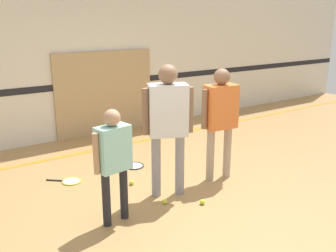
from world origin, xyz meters
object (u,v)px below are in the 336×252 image
(racket_spare_on_floor, at_px, (133,166))
(tennis_ball_stray_right, at_px, (132,183))
(person_instructor, at_px, (168,117))
(person_student_left, at_px, (113,154))
(person_student_right, at_px, (220,112))
(racket_second_spare, at_px, (70,181))
(tennis_ball_stray_left, at_px, (165,202))
(tennis_ball_by_spare_racket, at_px, (127,163))
(tennis_ball_near_instructor, at_px, (203,202))

(racket_spare_on_floor, distance_m, tennis_ball_stray_right, 0.68)
(person_instructor, distance_m, person_student_left, 0.95)
(person_student_right, bearing_deg, racket_second_spare, -23.58)
(person_student_left, xyz_separation_m, racket_spare_on_floor, (0.97, 1.35, -0.81))
(person_instructor, bearing_deg, tennis_ball_stray_left, -109.51)
(racket_spare_on_floor, height_order, tennis_ball_by_spare_racket, tennis_ball_by_spare_racket)
(person_student_left, bearing_deg, tennis_ball_by_spare_racket, 48.67)
(racket_spare_on_floor, bearing_deg, person_student_right, 140.52)
(person_student_right, distance_m, tennis_ball_stray_right, 1.59)
(racket_second_spare, distance_m, tennis_ball_by_spare_racket, 0.99)
(tennis_ball_stray_left, bearing_deg, tennis_ball_stray_right, 95.59)
(person_student_left, relative_size, person_student_right, 0.83)
(racket_second_spare, bearing_deg, person_instructor, 171.06)
(person_student_right, height_order, racket_second_spare, person_student_right)
(tennis_ball_by_spare_racket, distance_m, tennis_ball_stray_right, 0.76)
(tennis_ball_by_spare_racket, bearing_deg, tennis_ball_stray_left, -98.98)
(racket_spare_on_floor, relative_size, tennis_ball_near_instructor, 8.44)
(person_instructor, xyz_separation_m, person_student_left, (-0.88, -0.24, -0.24))
(tennis_ball_near_instructor, height_order, tennis_ball_stray_left, same)
(person_instructor, bearing_deg, tennis_ball_near_instructor, -43.69)
(person_instructor, xyz_separation_m, person_student_right, (0.90, 0.02, -0.07))
(tennis_ball_by_spare_racket, bearing_deg, person_instructor, -91.80)
(person_student_right, height_order, racket_spare_on_floor, person_student_right)
(person_student_left, relative_size, racket_spare_on_floor, 2.39)
(person_instructor, bearing_deg, tennis_ball_by_spare_racket, 111.58)
(person_student_right, bearing_deg, tennis_ball_stray_right, -16.51)
(racket_spare_on_floor, distance_m, tennis_ball_near_instructor, 1.60)
(racket_spare_on_floor, relative_size, tennis_ball_stray_right, 8.44)
(person_student_left, distance_m, racket_spare_on_floor, 1.85)
(person_student_left, distance_m, person_student_right, 1.81)
(racket_spare_on_floor, xyz_separation_m, tennis_ball_near_instructor, (0.12, -1.59, 0.02))
(person_student_left, bearing_deg, tennis_ball_near_instructor, -21.69)
(person_student_right, bearing_deg, racket_spare_on_floor, -46.18)
(person_instructor, bearing_deg, person_student_right, 24.85)
(racket_second_spare, bearing_deg, tennis_ball_near_instructor, 166.56)
(tennis_ball_near_instructor, distance_m, tennis_ball_stray_right, 1.11)
(tennis_ball_near_instructor, relative_size, tennis_ball_stray_left, 1.00)
(person_student_right, relative_size, tennis_ball_stray_left, 24.36)
(person_student_left, bearing_deg, tennis_ball_stray_left, -6.31)
(tennis_ball_by_spare_racket, distance_m, tennis_ball_stray_left, 1.45)
(tennis_ball_by_spare_racket, xyz_separation_m, tennis_ball_stray_left, (-0.23, -1.43, 0.00))
(racket_second_spare, distance_m, tennis_ball_stray_left, 1.52)
(tennis_ball_stray_left, bearing_deg, person_student_left, -177.16)
(person_instructor, distance_m, racket_spare_on_floor, 1.54)
(person_instructor, bearing_deg, tennis_ball_stray_right, 139.43)
(person_student_left, distance_m, tennis_ball_stray_right, 1.27)
(tennis_ball_stray_left, bearing_deg, tennis_ball_near_instructor, -35.29)
(person_instructor, xyz_separation_m, tennis_ball_by_spare_racket, (0.04, 1.23, -1.03))
(racket_spare_on_floor, xyz_separation_m, tennis_ball_by_spare_racket, (-0.05, 0.11, 0.02))
(person_student_right, height_order, tennis_ball_stray_right, person_student_right)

